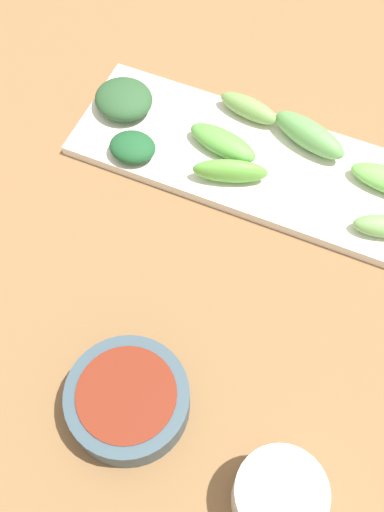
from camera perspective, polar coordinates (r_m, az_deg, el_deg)
tabletop at (r=0.65m, az=1.06°, el=-0.18°), size 2.10×2.10×0.02m
sauce_bowl at (r=0.57m, az=-6.16°, el=-12.92°), size 0.11×0.11×0.04m
serving_plate at (r=0.71m, az=4.86°, el=8.93°), size 0.14×0.40×0.01m
broccoli_stalk_0 at (r=0.66m, az=17.16°, el=2.63°), size 0.04×0.06×0.02m
broccoli_stalk_1 at (r=0.73m, az=5.26°, el=13.41°), size 0.03×0.08×0.03m
broccoli_leafy_2 at (r=0.74m, az=-6.31°, el=14.17°), size 0.07×0.07×0.03m
broccoli_leafy_3 at (r=0.70m, az=-5.51°, el=9.95°), size 0.05×0.06×0.02m
broccoli_stalk_4 at (r=0.71m, az=10.75°, el=10.91°), size 0.06×0.10×0.03m
broccoli_stalk_5 at (r=0.67m, az=3.54°, el=7.81°), size 0.05×0.08×0.03m
broccoli_stalk_6 at (r=0.70m, az=2.85°, el=10.40°), size 0.05×0.09×0.02m
tea_cup at (r=0.54m, az=7.98°, el=-21.13°), size 0.08×0.08×0.05m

